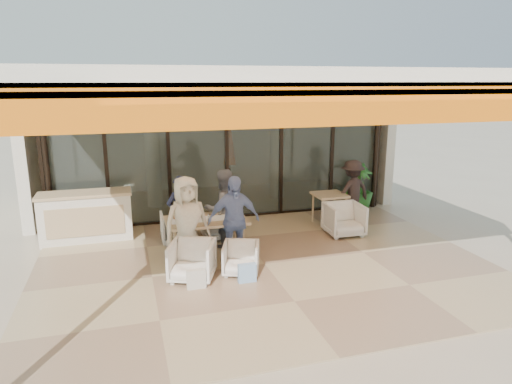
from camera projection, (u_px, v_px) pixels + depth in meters
ground at (265, 265)px, 8.27m from camera, size 70.00×70.00×0.00m
terrace_floor at (265, 265)px, 8.26m from camera, size 8.00×6.00×0.01m
terrace_structure at (271, 81)px, 7.24m from camera, size 8.00×6.00×3.40m
glass_storefront at (227, 153)px, 10.68m from camera, size 8.08×0.10×3.20m
interior_block at (208, 118)px, 12.69m from camera, size 9.05×3.62×3.52m
host_counter at (86, 216)px, 9.41m from camera, size 1.85×0.65×1.04m
dining_table at (206, 222)px, 8.52m from camera, size 1.50×0.90×0.93m
chair_far_left at (178, 226)px, 9.36m from camera, size 0.69×0.65×0.70m
chair_far_right at (218, 224)px, 9.60m from camera, size 0.67×0.64×0.64m
chair_near_left at (192, 259)px, 7.59m from camera, size 0.90×0.88×0.73m
chair_near_right at (241, 257)px, 7.83m from camera, size 0.75×0.73×0.62m
diner_navy at (180, 214)px, 8.80m from camera, size 0.64×0.51×1.51m
diner_grey at (223, 209)px, 9.02m from camera, size 0.88×0.75×1.58m
diner_cream at (187, 223)px, 7.94m from camera, size 0.91×0.69×1.67m
diner_periwinkle at (234, 220)px, 8.18m from camera, size 0.98×0.46×1.64m
tote_bag_cream at (196, 280)px, 7.26m from camera, size 0.30×0.10×0.34m
tote_bag_blue at (247, 274)px, 7.49m from camera, size 0.30×0.10×0.34m
side_table at (329, 198)px, 10.42m from camera, size 0.70×0.70×0.74m
side_chair at (344, 218)px, 9.78m from camera, size 0.79×0.74×0.78m
standing_woman at (352, 191)px, 10.65m from camera, size 1.05×0.74×1.48m
potted_palm at (358, 187)px, 11.47m from camera, size 0.95×0.95×1.29m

